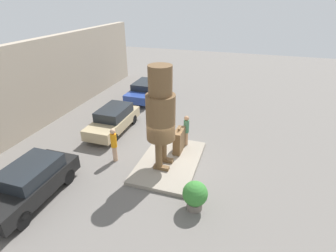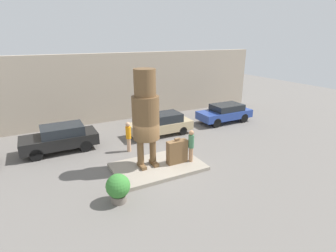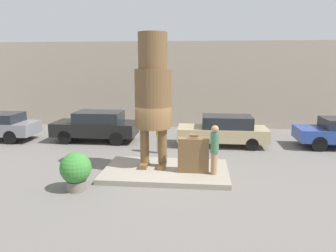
{
  "view_description": "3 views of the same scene",
  "coord_description": "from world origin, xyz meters",
  "px_view_note": "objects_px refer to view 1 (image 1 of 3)",
  "views": [
    {
      "loc": [
        -10.66,
        -3.32,
        7.76
      ],
      "look_at": [
        0.66,
        0.29,
        1.78
      ],
      "focal_mm": 28.0,
      "sensor_mm": 36.0,
      "label": 1
    },
    {
      "loc": [
        -5.23,
        -11.14,
        6.55
      ],
      "look_at": [
        0.65,
        0.11,
        2.21
      ],
      "focal_mm": 28.0,
      "sensor_mm": 36.0,
      "label": 2
    },
    {
      "loc": [
        1.29,
        -11.61,
        4.1
      ],
      "look_at": [
        0.11,
        -0.29,
        1.87
      ],
      "focal_mm": 35.0,
      "sensor_mm": 36.0,
      "label": 3
    }
  ],
  "objects_px": {
    "parked_car_black": "(30,182)",
    "worker_hivis": "(114,144)",
    "statue_figure": "(161,111)",
    "giant_suitcase": "(179,140)",
    "tourist": "(186,129)",
    "parked_car_tan": "(113,119)",
    "parked_car_blue": "(145,90)",
    "planter_pot": "(195,195)"
  },
  "relations": [
    {
      "from": "statue_figure",
      "to": "tourist",
      "type": "bearing_deg",
      "value": -16.56
    },
    {
      "from": "statue_figure",
      "to": "planter_pot",
      "type": "relative_size",
      "value": 3.94
    },
    {
      "from": "giant_suitcase",
      "to": "parked_car_blue",
      "type": "xyz_separation_m",
      "value": [
        7.16,
        4.85,
        -0.02
      ]
    },
    {
      "from": "statue_figure",
      "to": "worker_hivis",
      "type": "distance_m",
      "value": 3.25
    },
    {
      "from": "parked_car_blue",
      "to": "worker_hivis",
      "type": "distance_m",
      "value": 8.99
    },
    {
      "from": "giant_suitcase",
      "to": "tourist",
      "type": "height_order",
      "value": "tourist"
    },
    {
      "from": "tourist",
      "to": "planter_pot",
      "type": "height_order",
      "value": "tourist"
    },
    {
      "from": "statue_figure",
      "to": "giant_suitcase",
      "type": "distance_m",
      "value": 2.78
    },
    {
      "from": "parked_car_black",
      "to": "parked_car_blue",
      "type": "xyz_separation_m",
      "value": [
        12.37,
        -0.08,
        -0.05
      ]
    },
    {
      "from": "parked_car_tan",
      "to": "worker_hivis",
      "type": "bearing_deg",
      "value": 28.99
    },
    {
      "from": "giant_suitcase",
      "to": "parked_car_tan",
      "type": "distance_m",
      "value": 4.82
    },
    {
      "from": "statue_figure",
      "to": "parked_car_tan",
      "type": "distance_m",
      "value": 5.55
    },
    {
      "from": "giant_suitcase",
      "to": "parked_car_blue",
      "type": "bearing_deg",
      "value": 34.15
    },
    {
      "from": "parked_car_tan",
      "to": "parked_car_blue",
      "type": "height_order",
      "value": "parked_car_tan"
    },
    {
      "from": "parked_car_tan",
      "to": "worker_hivis",
      "type": "height_order",
      "value": "worker_hivis"
    },
    {
      "from": "tourist",
      "to": "parked_car_blue",
      "type": "distance_m",
      "value": 8.17
    },
    {
      "from": "statue_figure",
      "to": "parked_car_blue",
      "type": "relative_size",
      "value": 1.14
    },
    {
      "from": "parked_car_black",
      "to": "planter_pot",
      "type": "bearing_deg",
      "value": 102.57
    },
    {
      "from": "giant_suitcase",
      "to": "planter_pot",
      "type": "bearing_deg",
      "value": -155.63
    },
    {
      "from": "parked_car_blue",
      "to": "parked_car_black",
      "type": "bearing_deg",
      "value": -0.36
    },
    {
      "from": "parked_car_black",
      "to": "worker_hivis",
      "type": "distance_m",
      "value": 4.09
    },
    {
      "from": "giant_suitcase",
      "to": "parked_car_black",
      "type": "xyz_separation_m",
      "value": [
        -5.22,
        4.93,
        0.03
      ]
    },
    {
      "from": "worker_hivis",
      "to": "planter_pot",
      "type": "bearing_deg",
      "value": -114.32
    },
    {
      "from": "parked_car_tan",
      "to": "planter_pot",
      "type": "bearing_deg",
      "value": 51.13
    },
    {
      "from": "tourist",
      "to": "worker_hivis",
      "type": "bearing_deg",
      "value": 126.76
    },
    {
      "from": "statue_figure",
      "to": "planter_pot",
      "type": "height_order",
      "value": "statue_figure"
    },
    {
      "from": "tourist",
      "to": "parked_car_blue",
      "type": "xyz_separation_m",
      "value": [
        6.42,
        5.05,
        -0.36
      ]
    },
    {
      "from": "parked_car_black",
      "to": "planter_pot",
      "type": "distance_m",
      "value": 6.79
    },
    {
      "from": "tourist",
      "to": "planter_pot",
      "type": "bearing_deg",
      "value": -161.47
    },
    {
      "from": "parked_car_black",
      "to": "worker_hivis",
      "type": "xyz_separation_m",
      "value": [
        3.59,
        -1.96,
        0.17
      ]
    },
    {
      "from": "giant_suitcase",
      "to": "worker_hivis",
      "type": "xyz_separation_m",
      "value": [
        -1.63,
        2.97,
        0.19
      ]
    },
    {
      "from": "parked_car_tan",
      "to": "parked_car_blue",
      "type": "xyz_separation_m",
      "value": [
        5.8,
        0.23,
        0.0
      ]
    },
    {
      "from": "giant_suitcase",
      "to": "tourist",
      "type": "bearing_deg",
      "value": -14.77
    },
    {
      "from": "giant_suitcase",
      "to": "planter_pot",
      "type": "height_order",
      "value": "giant_suitcase"
    },
    {
      "from": "giant_suitcase",
      "to": "tourist",
      "type": "distance_m",
      "value": 0.83
    },
    {
      "from": "parked_car_blue",
      "to": "planter_pot",
      "type": "bearing_deg",
      "value": 31.01
    },
    {
      "from": "tourist",
      "to": "parked_car_blue",
      "type": "bearing_deg",
      "value": 38.18
    },
    {
      "from": "giant_suitcase",
      "to": "statue_figure",
      "type": "bearing_deg",
      "value": 162.58
    },
    {
      "from": "statue_figure",
      "to": "worker_hivis",
      "type": "xyz_separation_m",
      "value": [
        -0.11,
        2.5,
        -2.08
      ]
    },
    {
      "from": "planter_pot",
      "to": "worker_hivis",
      "type": "xyz_separation_m",
      "value": [
        2.11,
        4.67,
        0.32
      ]
    },
    {
      "from": "giant_suitcase",
      "to": "parked_car_tan",
      "type": "xyz_separation_m",
      "value": [
        1.36,
        4.63,
        -0.03
      ]
    },
    {
      "from": "parked_car_black",
      "to": "parked_car_blue",
      "type": "relative_size",
      "value": 0.99
    }
  ]
}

